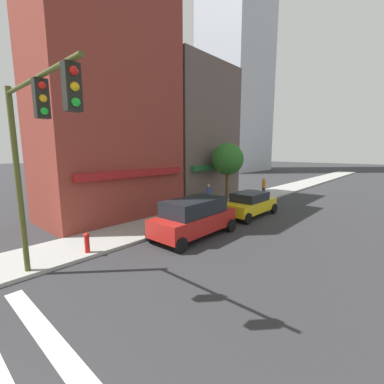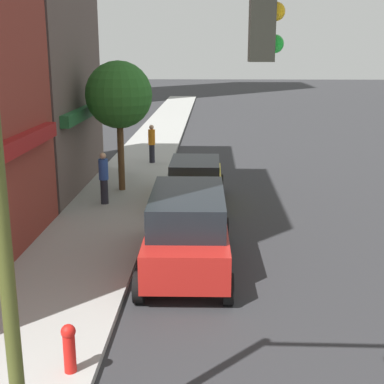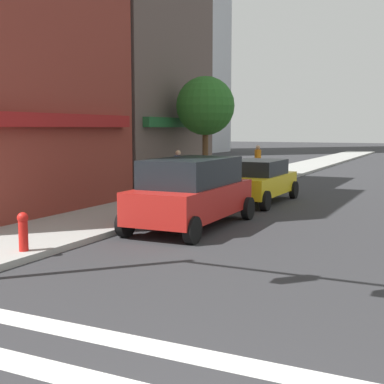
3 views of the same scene
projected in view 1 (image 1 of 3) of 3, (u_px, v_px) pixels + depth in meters
storefront_row at (149, 121)px, 18.54m from camera, size 15.85×5.30×14.02m
tower_distant at (237, 15)px, 51.71m from camera, size 14.18×10.95×62.83m
traffic_signal at (33, 141)px, 7.12m from camera, size 0.32×5.08×6.32m
suv_red at (194, 217)px, 12.88m from camera, size 4.73×2.12×1.94m
sedan_yellow at (250, 204)px, 17.01m from camera, size 4.41×2.02×1.59m
pedestrian_orange_vest at (264, 187)px, 23.20m from camera, size 0.32×0.32×1.77m
pedestrian_blue_shirt at (209, 196)px, 18.64m from camera, size 0.32×0.32×1.77m
fire_hydrant at (87, 242)px, 10.56m from camera, size 0.24×0.24×0.84m
street_tree at (228, 159)px, 19.47m from camera, size 2.42×2.42×4.74m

